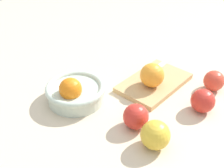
{
  "coord_description": "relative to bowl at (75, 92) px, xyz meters",
  "views": [
    {
      "loc": [
        -0.63,
        -0.46,
        0.58
      ],
      "look_at": [
        -0.08,
        0.09,
        0.04
      ],
      "focal_mm": 47.13,
      "sensor_mm": 36.0,
      "label": 1
    }
  ],
  "objects": [
    {
      "name": "ground_plane",
      "position": [
        0.19,
        -0.15,
        -0.04
      ],
      "size": [
        2.4,
        2.4,
        0.0
      ],
      "primitive_type": "plane",
      "color": "beige"
    },
    {
      "name": "bowl",
      "position": [
        0.0,
        0.0,
        0.0
      ],
      "size": [
        0.19,
        0.19,
        0.1
      ],
      "color": "beige",
      "rests_on": "ground_plane"
    },
    {
      "name": "cutting_board",
      "position": [
        0.25,
        -0.12,
        -0.03
      ],
      "size": [
        0.26,
        0.17,
        0.02
      ],
      "primitive_type": "cube",
      "rotation": [
        0.0,
        0.0,
        0.06
      ],
      "color": "tan",
      "rests_on": "ground_plane"
    },
    {
      "name": "orange_on_board",
      "position": [
        0.22,
        -0.13,
        0.02
      ],
      "size": [
        0.08,
        0.08,
        0.08
      ],
      "primitive_type": "sphere",
      "color": "orange",
      "rests_on": "cutting_board"
    },
    {
      "name": "knife",
      "position": [
        0.3,
        -0.08,
        -0.01
      ],
      "size": [
        0.16,
        0.03,
        0.01
      ],
      "color": "silver",
      "rests_on": "cutting_board"
    },
    {
      "name": "apple_front_left",
      "position": [
        0.02,
        -0.3,
        0.0
      ],
      "size": [
        0.08,
        0.08,
        0.08
      ],
      "primitive_type": "sphere",
      "color": "gold",
      "rests_on": "ground_plane"
    },
    {
      "name": "apple_front_right",
      "position": [
        0.24,
        -0.31,
        0.0
      ],
      "size": [
        0.07,
        0.07,
        0.07
      ],
      "primitive_type": "sphere",
      "color": "red",
      "rests_on": "ground_plane"
    },
    {
      "name": "apple_front_right_2",
      "position": [
        0.37,
        -0.27,
        -0.0
      ],
      "size": [
        0.07,
        0.07,
        0.07
      ],
      "primitive_type": "sphere",
      "color": "#D6422D",
      "rests_on": "ground_plane"
    },
    {
      "name": "apple_front_left_2",
      "position": [
        0.05,
        -0.21,
        0.0
      ],
      "size": [
        0.07,
        0.07,
        0.07
      ],
      "primitive_type": "sphere",
      "color": "red",
      "rests_on": "ground_plane"
    }
  ]
}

